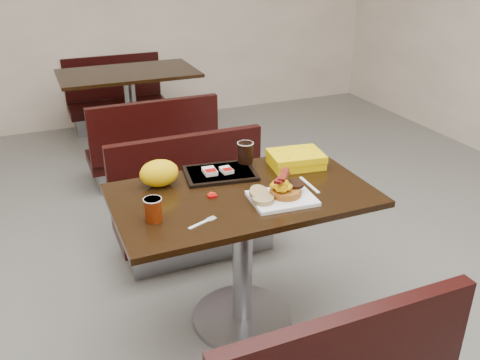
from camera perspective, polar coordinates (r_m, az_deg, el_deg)
name	(u,v)px	position (r m, az deg, el deg)	size (l,w,h in m)	color
floor	(242,319)	(2.81, 0.26, -15.17)	(6.00, 7.00, 0.01)	slate
table_near	(242,260)	(2.59, 0.28, -8.83)	(1.20, 0.70, 0.75)	black
bench_near_s	(314,358)	(2.11, 8.16, -18.92)	(1.00, 0.46, 0.72)	black
bench_near_n	(198,202)	(3.16, -4.71, -2.46)	(1.00, 0.46, 0.72)	black
table_far	(132,112)	(4.87, -11.91, 7.36)	(1.20, 0.70, 0.75)	black
bench_far_s	(150,138)	(4.22, -9.91, 4.55)	(1.00, 0.46, 0.72)	black
bench_far_n	(117,94)	(5.54, -13.42, 9.20)	(1.00, 0.46, 0.72)	black
platter	(282,198)	(2.33, 4.68, -2.04)	(0.28, 0.22, 0.02)	white
pancake_stack	(285,192)	(2.34, 5.05, -1.30)	(0.15, 0.15, 0.03)	#A5611B
sausage_patty	(295,184)	(2.37, 6.05, -0.45)	(0.09, 0.09, 0.01)	black
scrambled_eggs	(283,185)	(2.31, 4.79, -0.58)	(0.10, 0.09, 0.05)	#ECAB04
bacon_strips	(282,177)	(2.31, 4.69, 0.36)	(0.17, 0.08, 0.01)	#400407
muffin_bottom	(263,200)	(2.28, 2.55, -2.18)	(0.10, 0.10, 0.02)	tan
muffin_top	(259,193)	(2.31, 2.12, -1.46)	(0.09, 0.09, 0.02)	tan
coffee_cup_near	(153,210)	(2.17, -9.58, -3.26)	(0.07, 0.07, 0.10)	#942B05
fork	(199,224)	(2.14, -4.60, -4.91)	(0.14, 0.03, 0.00)	white
knife	(309,185)	(2.49, 7.67, -0.53)	(0.18, 0.02, 0.00)	white
condiment_syrup	(211,195)	(2.37, -3.19, -1.64)	(0.04, 0.03, 0.01)	#BD3108
condiment_ketchup	(212,196)	(2.36, -3.09, -1.77)	(0.04, 0.03, 0.01)	#8C0504
tray	(220,173)	(2.58, -2.20, 0.76)	(0.35, 0.25, 0.02)	black
hashbrown_sleeve_left	(210,171)	(2.55, -3.37, 0.97)	(0.06, 0.08, 0.02)	silver
hashbrown_sleeve_right	(226,170)	(2.57, -1.51, 1.11)	(0.05, 0.07, 0.02)	silver
coffee_cup_far	(245,153)	(2.66, 0.60, 3.05)	(0.08, 0.08, 0.11)	black
clamshell	(296,159)	(2.68, 6.20, 2.30)	(0.27, 0.20, 0.07)	#EFC003
paper_bag	(159,173)	(2.47, -8.94, 0.75)	(0.19, 0.14, 0.13)	yellow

